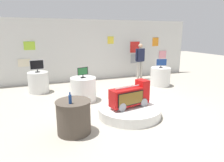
{
  "coord_description": "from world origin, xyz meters",
  "views": [
    {
      "loc": [
        -2.51,
        -4.86,
        2.21
      ],
      "look_at": [
        -0.35,
        0.7,
        0.77
      ],
      "focal_mm": 32.09,
      "sensor_mm": 36.0,
      "label": 1
    }
  ],
  "objects_px": {
    "tv_on_left_rear": "(37,65)",
    "tv_on_right_rear": "(161,63)",
    "display_pedestal_center_rear": "(83,89)",
    "side_table_round": "(74,117)",
    "main_display_pedestal": "(129,111)",
    "tv_on_center_rear": "(83,72)",
    "bottle_on_side_table": "(70,99)",
    "shopper_browsing_near_truck": "(140,59)",
    "novelty_firetruck_tv": "(130,97)",
    "display_pedestal_right_rear": "(160,77)",
    "display_pedestal_left_rear": "(39,82)"
  },
  "relations": [
    {
      "from": "tv_on_left_rear",
      "to": "display_pedestal_center_rear",
      "type": "distance_m",
      "value": 2.15
    },
    {
      "from": "tv_on_left_rear",
      "to": "display_pedestal_center_rear",
      "type": "height_order",
      "value": "tv_on_left_rear"
    },
    {
      "from": "novelty_firetruck_tv",
      "to": "tv_on_left_rear",
      "type": "bearing_deg",
      "value": 125.01
    },
    {
      "from": "display_pedestal_left_rear",
      "to": "bottle_on_side_table",
      "type": "distance_m",
      "value": 3.86
    },
    {
      "from": "tv_on_center_rear",
      "to": "display_pedestal_right_rear",
      "type": "bearing_deg",
      "value": 11.63
    },
    {
      "from": "side_table_round",
      "to": "main_display_pedestal",
      "type": "bearing_deg",
      "value": 14.82
    },
    {
      "from": "main_display_pedestal",
      "to": "display_pedestal_right_rear",
      "type": "distance_m",
      "value": 3.58
    },
    {
      "from": "novelty_firetruck_tv",
      "to": "tv_on_right_rear",
      "type": "height_order",
      "value": "tv_on_right_rear"
    },
    {
      "from": "tv_on_right_rear",
      "to": "display_pedestal_center_rear",
      "type": "bearing_deg",
      "value": -168.5
    },
    {
      "from": "main_display_pedestal",
      "to": "bottle_on_side_table",
      "type": "height_order",
      "value": "bottle_on_side_table"
    },
    {
      "from": "novelty_firetruck_tv",
      "to": "display_pedestal_right_rear",
      "type": "height_order",
      "value": "novelty_firetruck_tv"
    },
    {
      "from": "display_pedestal_left_rear",
      "to": "side_table_round",
      "type": "xyz_separation_m",
      "value": [
        0.64,
        -3.64,
        -0.0
      ]
    },
    {
      "from": "novelty_firetruck_tv",
      "to": "side_table_round",
      "type": "relative_size",
      "value": 1.5
    },
    {
      "from": "side_table_round",
      "to": "display_pedestal_right_rear",
      "type": "bearing_deg",
      "value": 33.79
    },
    {
      "from": "novelty_firetruck_tv",
      "to": "display_pedestal_center_rear",
      "type": "relative_size",
      "value": 1.4
    },
    {
      "from": "display_pedestal_left_rear",
      "to": "display_pedestal_center_rear",
      "type": "relative_size",
      "value": 0.93
    },
    {
      "from": "bottle_on_side_table",
      "to": "shopper_browsing_near_truck",
      "type": "xyz_separation_m",
      "value": [
        4.05,
        4.32,
        0.15
      ]
    },
    {
      "from": "bottle_on_side_table",
      "to": "shopper_browsing_near_truck",
      "type": "bearing_deg",
      "value": 46.82
    },
    {
      "from": "side_table_round",
      "to": "display_pedestal_left_rear",
      "type": "bearing_deg",
      "value": 100.03
    },
    {
      "from": "shopper_browsing_near_truck",
      "to": "tv_on_left_rear",
      "type": "bearing_deg",
      "value": -173.39
    },
    {
      "from": "novelty_firetruck_tv",
      "to": "tv_on_left_rear",
      "type": "relative_size",
      "value": 2.32
    },
    {
      "from": "display_pedestal_center_rear",
      "to": "side_table_round",
      "type": "bearing_deg",
      "value": -108.83
    },
    {
      "from": "display_pedestal_center_rear",
      "to": "tv_on_center_rear",
      "type": "bearing_deg",
      "value": -108.06
    },
    {
      "from": "display_pedestal_center_rear",
      "to": "display_pedestal_right_rear",
      "type": "height_order",
      "value": "same"
    },
    {
      "from": "display_pedestal_left_rear",
      "to": "display_pedestal_center_rear",
      "type": "bearing_deg",
      "value": -48.39
    },
    {
      "from": "tv_on_left_rear",
      "to": "shopper_browsing_near_truck",
      "type": "relative_size",
      "value": 0.29
    },
    {
      "from": "display_pedestal_left_rear",
      "to": "tv_on_left_rear",
      "type": "xyz_separation_m",
      "value": [
        -0.0,
        -0.0,
        0.65
      ]
    },
    {
      "from": "tv_on_center_rear",
      "to": "display_pedestal_right_rear",
      "type": "distance_m",
      "value": 3.62
    },
    {
      "from": "tv_on_right_rear",
      "to": "side_table_round",
      "type": "bearing_deg",
      "value": -146.26
    },
    {
      "from": "novelty_firetruck_tv",
      "to": "tv_on_left_rear",
      "type": "height_order",
      "value": "tv_on_left_rear"
    },
    {
      "from": "display_pedestal_left_rear",
      "to": "novelty_firetruck_tv",
      "type": "bearing_deg",
      "value": -55.03
    },
    {
      "from": "tv_on_left_rear",
      "to": "shopper_browsing_near_truck",
      "type": "distance_m",
      "value": 4.65
    },
    {
      "from": "display_pedestal_center_rear",
      "to": "tv_on_left_rear",
      "type": "bearing_deg",
      "value": 131.7
    },
    {
      "from": "tv_on_right_rear",
      "to": "side_table_round",
      "type": "distance_m",
      "value": 5.11
    },
    {
      "from": "main_display_pedestal",
      "to": "display_pedestal_center_rear",
      "type": "height_order",
      "value": "display_pedestal_center_rear"
    },
    {
      "from": "tv_on_left_rear",
      "to": "shopper_browsing_near_truck",
      "type": "bearing_deg",
      "value": 6.61
    },
    {
      "from": "tv_on_center_rear",
      "to": "bottle_on_side_table",
      "type": "relative_size",
      "value": 1.47
    },
    {
      "from": "tv_on_center_rear",
      "to": "side_table_round",
      "type": "bearing_deg",
      "value": -108.83
    },
    {
      "from": "novelty_firetruck_tv",
      "to": "tv_on_right_rear",
      "type": "bearing_deg",
      "value": 42.61
    },
    {
      "from": "display_pedestal_left_rear",
      "to": "display_pedestal_right_rear",
      "type": "bearing_deg",
      "value": -9.54
    },
    {
      "from": "shopper_browsing_near_truck",
      "to": "main_display_pedestal",
      "type": "bearing_deg",
      "value": -122.39
    },
    {
      "from": "tv_on_right_rear",
      "to": "tv_on_left_rear",
      "type": "bearing_deg",
      "value": 170.46
    },
    {
      "from": "tv_on_right_rear",
      "to": "display_pedestal_left_rear",
      "type": "bearing_deg",
      "value": 170.41
    },
    {
      "from": "tv_on_left_rear",
      "to": "tv_on_right_rear",
      "type": "relative_size",
      "value": 1.1
    },
    {
      "from": "side_table_round",
      "to": "shopper_browsing_near_truck",
      "type": "bearing_deg",
      "value": 46.43
    },
    {
      "from": "novelty_firetruck_tv",
      "to": "bottle_on_side_table",
      "type": "relative_size",
      "value": 4.68
    },
    {
      "from": "main_display_pedestal",
      "to": "side_table_round",
      "type": "bearing_deg",
      "value": -165.18
    },
    {
      "from": "bottle_on_side_table",
      "to": "shopper_browsing_near_truck",
      "type": "distance_m",
      "value": 5.92
    },
    {
      "from": "side_table_round",
      "to": "bottle_on_side_table",
      "type": "bearing_deg",
      "value": -119.68
    },
    {
      "from": "display_pedestal_right_rear",
      "to": "tv_on_right_rear",
      "type": "bearing_deg",
      "value": -73.51
    }
  ]
}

